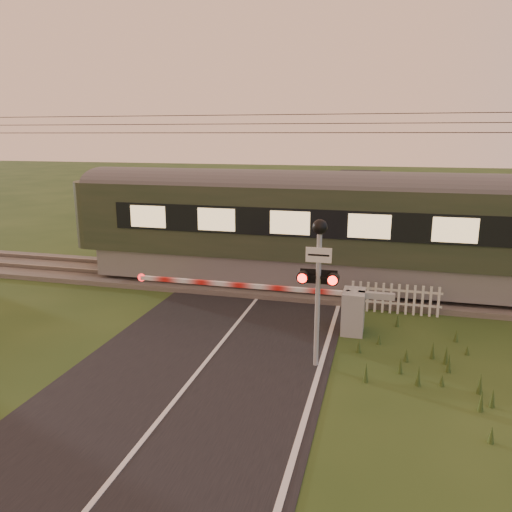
# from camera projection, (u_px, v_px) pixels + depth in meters

# --- Properties ---
(ground) EXTENTS (160.00, 160.00, 0.00)m
(ground) POSITION_uv_depth(u_px,v_px,m) (208.00, 360.00, 12.37)
(ground) COLOR #243D17
(ground) RESTS_ON ground
(road) EXTENTS (6.00, 140.00, 0.03)m
(road) POSITION_uv_depth(u_px,v_px,m) (205.00, 364.00, 12.14)
(road) COLOR black
(road) RESTS_ON ground
(track_bed) EXTENTS (140.00, 3.40, 0.39)m
(track_bed) POSITION_uv_depth(u_px,v_px,m) (268.00, 284.00, 18.46)
(track_bed) COLOR #47423D
(track_bed) RESTS_ON ground
(overhead_wires) EXTENTS (120.00, 0.62, 0.62)m
(overhead_wires) POSITION_uv_depth(u_px,v_px,m) (269.00, 126.00, 17.12)
(overhead_wires) COLOR black
(overhead_wires) RESTS_ON ground
(boom_gate) EXTENTS (7.73, 0.94, 1.25)m
(boom_gate) POSITION_uv_depth(u_px,v_px,m) (340.00, 308.00, 14.08)
(boom_gate) COLOR gray
(boom_gate) RESTS_ON ground
(crossing_signal) EXTENTS (0.91, 0.36, 3.58)m
(crossing_signal) POSITION_uv_depth(u_px,v_px,m) (319.00, 267.00, 11.50)
(crossing_signal) COLOR gray
(crossing_signal) RESTS_ON ground
(picket_fence) EXTENTS (2.82, 0.08, 0.96)m
(picket_fence) POSITION_uv_depth(u_px,v_px,m) (395.00, 299.00, 15.48)
(picket_fence) COLOR silver
(picket_fence) RESTS_ON ground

